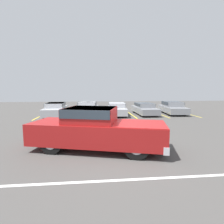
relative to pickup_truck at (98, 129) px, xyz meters
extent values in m
plane|color=#4C4947|center=(0.61, -0.42, -0.88)|extent=(60.00, 60.00, 0.00)
cube|color=yellow|center=(-5.23, 9.91, -0.88)|extent=(0.12, 5.02, 0.01)
cube|color=yellow|center=(-2.30, 9.91, -0.88)|extent=(0.12, 5.02, 0.01)
cube|color=yellow|center=(0.62, 9.91, -0.88)|extent=(0.12, 5.02, 0.01)
cube|color=yellow|center=(3.54, 9.91, -0.88)|extent=(0.12, 5.02, 0.01)
cube|color=yellow|center=(6.46, 9.91, -0.88)|extent=(0.12, 5.02, 0.01)
cube|color=yellow|center=(9.38, 9.91, -0.88)|extent=(0.12, 5.02, 0.01)
cube|color=white|center=(-0.01, -2.61, -0.88)|extent=(8.49, 0.12, 0.01)
cube|color=#A51919|center=(-0.01, 0.00, -0.17)|extent=(5.79, 3.28, 0.87)
cube|color=#A51919|center=(-0.28, 0.08, 0.57)|extent=(2.36, 2.21, 0.61)
cube|color=#2D3842|center=(-0.28, 0.08, 0.71)|extent=(2.34, 2.25, 0.33)
cube|color=#A51919|center=(1.65, -0.45, 0.22)|extent=(2.44, 2.29, 0.13)
cube|color=silver|center=(2.55, -0.70, -0.48)|extent=(0.70, 1.92, 0.28)
cylinder|color=black|center=(1.78, 0.33, -0.42)|extent=(0.98, 0.52, 0.93)
cylinder|color=#ADADB2|center=(1.78, 0.33, -0.42)|extent=(0.58, 0.43, 0.51)
cylinder|color=black|center=(1.37, -1.19, -0.42)|extent=(0.98, 0.52, 0.93)
cylinder|color=#ADADB2|center=(1.37, -1.19, -0.42)|extent=(0.58, 0.43, 0.51)
cylinder|color=black|center=(-1.39, 1.19, -0.42)|extent=(0.98, 0.52, 0.93)
cylinder|color=#ADADB2|center=(-1.39, 1.19, -0.42)|extent=(0.58, 0.43, 0.51)
cylinder|color=black|center=(-1.81, -0.32, -0.42)|extent=(0.98, 0.52, 0.93)
cylinder|color=#ADADB2|center=(-1.81, -0.32, -0.42)|extent=(0.58, 0.43, 0.51)
cube|color=#B7BABF|center=(-3.81, 9.73, -0.38)|extent=(1.87, 4.50, 0.64)
cube|color=#B7BABF|center=(-3.81, 9.82, 0.15)|extent=(1.59, 2.36, 0.43)
cube|color=#2D3842|center=(-3.81, 9.82, 0.24)|extent=(1.66, 2.32, 0.26)
cylinder|color=black|center=(-3.02, 8.46, -0.56)|extent=(0.23, 0.65, 0.64)
cylinder|color=#ADADB2|center=(-3.02, 8.46, -0.56)|extent=(0.23, 0.36, 0.35)
cylinder|color=black|center=(-4.52, 8.41, -0.56)|extent=(0.23, 0.65, 0.64)
cylinder|color=#ADADB2|center=(-4.52, 8.41, -0.56)|extent=(0.23, 0.36, 0.35)
cylinder|color=black|center=(-3.10, 11.04, -0.56)|extent=(0.23, 0.65, 0.64)
cylinder|color=#ADADB2|center=(-3.10, 11.04, -0.56)|extent=(0.23, 0.36, 0.35)
cylinder|color=black|center=(-4.59, 10.99, -0.56)|extent=(0.23, 0.65, 0.64)
cylinder|color=#ADADB2|center=(-4.59, 10.99, -0.56)|extent=(0.23, 0.36, 0.35)
cube|color=#B7BABF|center=(-0.80, 10.07, -0.39)|extent=(2.14, 4.38, 0.63)
cube|color=#B7BABF|center=(-0.80, 10.15, 0.18)|extent=(1.77, 2.32, 0.49)
cube|color=#2D3842|center=(-0.80, 10.15, 0.28)|extent=(1.84, 2.29, 0.30)
cylinder|color=black|center=(-0.11, 8.78, -0.56)|extent=(0.29, 0.67, 0.65)
cylinder|color=#ADADB2|center=(-0.11, 8.78, -0.56)|extent=(0.28, 0.38, 0.36)
cylinder|color=black|center=(-1.67, 8.89, -0.56)|extent=(0.29, 0.67, 0.65)
cylinder|color=#ADADB2|center=(-1.67, 8.89, -0.56)|extent=(0.28, 0.38, 0.36)
cylinder|color=black|center=(0.07, 11.24, -0.56)|extent=(0.29, 0.67, 0.65)
cylinder|color=#ADADB2|center=(0.07, 11.24, -0.56)|extent=(0.28, 0.38, 0.36)
cylinder|color=black|center=(-1.49, 11.35, -0.56)|extent=(0.29, 0.67, 0.65)
cylinder|color=#ADADB2|center=(-1.49, 11.35, -0.56)|extent=(0.28, 0.38, 0.36)
cube|color=#B7BABF|center=(2.05, 9.88, -0.41)|extent=(2.06, 4.66, 0.59)
cube|color=#B7BABF|center=(2.06, 9.97, 0.10)|extent=(1.69, 2.47, 0.42)
cube|color=#2D3842|center=(2.06, 9.97, 0.18)|extent=(1.76, 2.43, 0.25)
cylinder|color=black|center=(2.69, 8.51, -0.55)|extent=(0.26, 0.67, 0.66)
cylinder|color=#ADADB2|center=(2.69, 8.51, -0.55)|extent=(0.25, 0.38, 0.36)
cylinder|color=black|center=(1.21, 8.62, -0.55)|extent=(0.26, 0.67, 0.66)
cylinder|color=#ADADB2|center=(1.21, 8.62, -0.55)|extent=(0.25, 0.38, 0.36)
cylinder|color=black|center=(2.89, 11.13, -0.55)|extent=(0.26, 0.67, 0.66)
cylinder|color=#ADADB2|center=(2.89, 11.13, -0.55)|extent=(0.25, 0.38, 0.36)
cylinder|color=black|center=(1.41, 11.25, -0.55)|extent=(0.26, 0.67, 0.66)
cylinder|color=#ADADB2|center=(1.41, 11.25, -0.55)|extent=(0.25, 0.38, 0.36)
cube|color=gray|center=(4.89, 9.98, -0.43)|extent=(1.77, 4.49, 0.56)
cube|color=gray|center=(4.89, 10.07, 0.05)|extent=(1.54, 2.34, 0.42)
cube|color=#2D3842|center=(4.89, 10.07, 0.14)|extent=(1.61, 2.29, 0.25)
cylinder|color=black|center=(5.65, 8.69, -0.57)|extent=(0.21, 0.63, 0.62)
cylinder|color=#ADADB2|center=(5.65, 8.69, -0.57)|extent=(0.22, 0.35, 0.34)
cylinder|color=black|center=(4.16, 8.67, -0.57)|extent=(0.21, 0.63, 0.62)
cylinder|color=#ADADB2|center=(4.16, 8.67, -0.57)|extent=(0.22, 0.35, 0.34)
cylinder|color=black|center=(5.62, 11.28, -0.57)|extent=(0.21, 0.63, 0.62)
cylinder|color=#ADADB2|center=(5.62, 11.28, -0.57)|extent=(0.22, 0.35, 0.34)
cylinder|color=black|center=(4.13, 11.26, -0.57)|extent=(0.21, 0.63, 0.62)
cylinder|color=#ADADB2|center=(4.13, 11.26, -0.57)|extent=(0.22, 0.35, 0.34)
cube|color=gray|center=(7.89, 10.13, -0.41)|extent=(2.17, 4.45, 0.59)
cube|color=gray|center=(7.90, 10.21, 0.13)|extent=(1.78, 2.37, 0.50)
cube|color=#2D3842|center=(7.90, 10.21, 0.23)|extent=(1.85, 2.33, 0.30)
cylinder|color=black|center=(8.56, 8.82, -0.56)|extent=(0.29, 0.67, 0.65)
cylinder|color=#ADADB2|center=(8.56, 8.82, -0.56)|extent=(0.27, 0.38, 0.36)
cylinder|color=black|center=(7.02, 8.95, -0.56)|extent=(0.29, 0.67, 0.65)
cylinder|color=#ADADB2|center=(7.02, 8.95, -0.56)|extent=(0.27, 0.38, 0.36)
cylinder|color=black|center=(8.77, 11.31, -0.56)|extent=(0.29, 0.67, 0.65)
cylinder|color=#ADADB2|center=(8.77, 11.31, -0.56)|extent=(0.27, 0.38, 0.36)
cylinder|color=black|center=(7.23, 11.44, -0.56)|extent=(0.29, 0.67, 0.65)
cylinder|color=#ADADB2|center=(7.23, 11.44, -0.56)|extent=(0.27, 0.38, 0.36)
cube|color=#B7B2A8|center=(7.58, 13.15, -0.81)|extent=(1.68, 0.20, 0.14)
camera|label=1|loc=(-0.11, -7.12, 1.62)|focal=28.00mm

